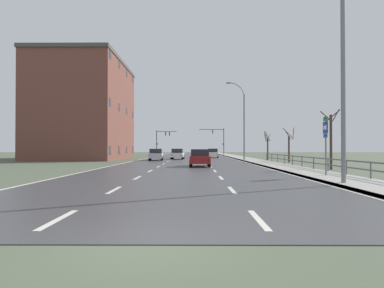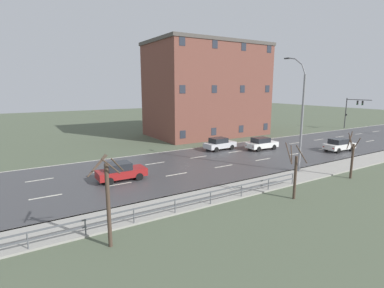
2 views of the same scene
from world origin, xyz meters
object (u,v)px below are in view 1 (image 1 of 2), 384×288
(street_lamp_foreground, at_px, (340,61))
(car_far_right, at_px, (213,153))
(brick_building, at_px, (85,110))
(street_lamp_midground, at_px, (243,122))
(car_near_left, at_px, (200,158))
(highway_sign, at_px, (326,138))
(car_distant, at_px, (156,154))
(car_near_right, at_px, (178,154))
(traffic_signal_left, at_px, (162,138))
(traffic_signal_right, at_px, (219,137))

(street_lamp_foreground, distance_m, car_far_right, 42.07)
(street_lamp_foreground, bearing_deg, brick_building, 123.27)
(street_lamp_midground, height_order, car_near_left, street_lamp_midground)
(highway_sign, bearing_deg, car_near_left, 123.15)
(car_distant, bearing_deg, car_near_right, 57.20)
(highway_sign, xyz_separation_m, car_near_right, (-10.00, 30.07, -1.45))
(street_lamp_midground, bearing_deg, traffic_signal_left, 113.65)
(street_lamp_midground, bearing_deg, traffic_signal_right, 91.10)
(traffic_signal_right, height_order, car_near_left, traffic_signal_right)
(traffic_signal_left, relative_size, car_far_right, 1.38)
(street_lamp_foreground, xyz_separation_m, traffic_signal_right, (-0.66, 64.03, -1.43))
(car_near_right, relative_size, brick_building, 0.22)
(traffic_signal_left, bearing_deg, car_near_left, -80.31)
(traffic_signal_left, xyz_separation_m, car_near_right, (5.12, -28.06, -3.16))
(street_lamp_midground, distance_m, highway_sign, 25.96)
(car_far_right, distance_m, car_near_left, 26.98)
(car_distant, height_order, car_near_right, same)
(traffic_signal_right, distance_m, brick_building, 36.65)
(street_lamp_midground, height_order, highway_sign, street_lamp_midground)
(car_near_right, bearing_deg, car_far_right, 55.27)
(brick_building, bearing_deg, street_lamp_foreground, -56.73)
(car_near_left, bearing_deg, traffic_signal_right, 84.35)
(traffic_signal_right, height_order, car_far_right, traffic_signal_right)
(car_near_left, bearing_deg, street_lamp_foreground, -67.00)
(traffic_signal_left, bearing_deg, highway_sign, -75.42)
(street_lamp_midground, bearing_deg, car_distant, -178.31)
(traffic_signal_right, bearing_deg, highway_sign, -88.46)
(traffic_signal_right, xyz_separation_m, car_near_right, (-8.40, -29.92, -3.41))
(car_far_right, height_order, car_near_right, same)
(traffic_signal_right, relative_size, traffic_signal_left, 1.10)
(car_distant, xyz_separation_m, car_near_right, (2.66, 4.65, 0.00))
(car_far_right, distance_m, car_near_right, 9.43)
(highway_sign, bearing_deg, traffic_signal_right, 91.54)
(street_lamp_foreground, relative_size, car_far_right, 2.76)
(traffic_signal_right, bearing_deg, car_far_right, -96.96)
(car_near_left, xyz_separation_m, brick_building, (-17.03, 20.43, 6.60))
(car_far_right, distance_m, brick_building, 21.76)
(car_near_left, height_order, car_near_right, same)
(traffic_signal_right, relative_size, brick_building, 0.34)
(car_far_right, relative_size, car_near_left, 1.02)
(traffic_signal_left, bearing_deg, car_distant, -85.70)
(brick_building, bearing_deg, car_far_right, 18.01)
(traffic_signal_left, bearing_deg, traffic_signal_right, 7.81)
(highway_sign, xyz_separation_m, car_far_right, (-4.34, 37.61, -1.45))
(street_lamp_foreground, relative_size, car_near_left, 2.80)
(traffic_signal_right, distance_m, car_distant, 36.45)
(street_lamp_foreground, relative_size, brick_building, 0.62)
(car_near_left, distance_m, brick_building, 27.41)
(street_lamp_midground, bearing_deg, car_far_right, 105.99)
(highway_sign, relative_size, traffic_signal_right, 0.55)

